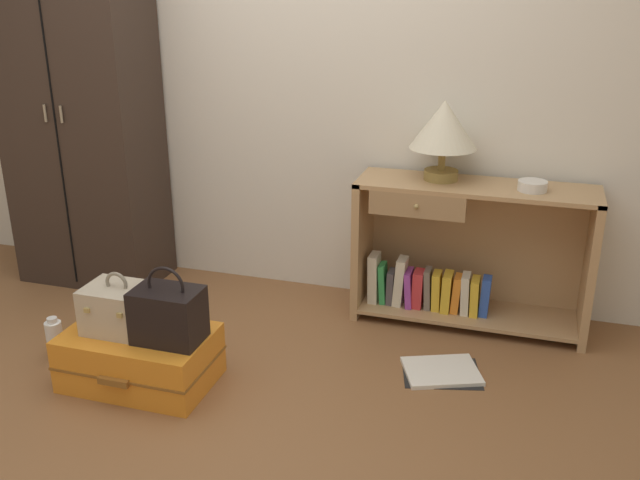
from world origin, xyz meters
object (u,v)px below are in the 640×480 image
wardrobe (80,106)px  bottle (55,340)px  table_lamp (444,127)px  suitcase_large (140,357)px  bookshelf (462,257)px  bowl (532,186)px  train_case (119,308)px  handbag (168,314)px  open_book_on_floor (441,371)px

wardrobe → bottle: wardrobe is taller
table_lamp → suitcase_large: bearing=-137.2°
bookshelf → table_lamp: bearing=171.1°
bookshelf → bottle: bearing=-151.0°
bowl → train_case: 1.99m
table_lamp → handbag: (-0.97, -1.07, -0.65)m
wardrobe → open_book_on_floor: wardrobe is taller
suitcase_large → handbag: (0.17, -0.01, 0.24)m
bookshelf → suitcase_large: (-1.28, -1.04, -0.23)m
table_lamp → bottle: 2.12m
bowl → train_case: size_ratio=0.48×
suitcase_large → wardrobe: bearing=131.5°
suitcase_large → bottle: bearing=173.1°
table_lamp → wardrobe: bearing=-177.8°
bookshelf → wardrobe: bearing=-178.5°
train_case → table_lamp: bearing=40.7°
handbag → open_book_on_floor: 1.26m
open_book_on_floor → handbag: bearing=-156.6°
table_lamp → bowl: table_lamp is taller
wardrobe → suitcase_large: bearing=-48.5°
handbag → bottle: bearing=173.7°
wardrobe → bowl: bearing=0.4°
wardrobe → bottle: bearing=-67.8°
bottle → bookshelf: bearing=29.0°
handbag → wardrobe: bearing=136.1°
wardrobe → open_book_on_floor: bearing=-13.6°
bottle → bowl: bearing=24.3°
train_case → bookshelf: bearing=37.2°
train_case → open_book_on_floor: size_ratio=0.71×
bowl → open_book_on_floor: bearing=-120.2°
wardrobe → bottle: 1.36m
train_case → bottle: 0.48m
wardrobe → bowl: 2.46m
bookshelf → table_lamp: 0.67m
table_lamp → open_book_on_floor: bearing=-77.4°
bowl → handbag: size_ratio=0.41×
wardrobe → bookshelf: (2.14, 0.06, -0.67)m
wardrobe → bowl: wardrobe is taller
wardrobe → bottle: size_ratio=9.54×
table_lamp → open_book_on_floor: (0.13, -0.59, -1.00)m
bowl → train_case: bearing=-149.3°
handbag → open_book_on_floor: (1.11, 0.48, -0.36)m
bottle → open_book_on_floor: (1.77, 0.41, -0.09)m
bowl → open_book_on_floor: (-0.31, -0.53, -0.76)m
table_lamp → bottle: table_lamp is taller
open_book_on_floor → bookshelf: bearing=89.8°
handbag → open_book_on_floor: size_ratio=0.84×
open_book_on_floor → wardrobe: bearing=166.4°
train_case → handbag: 0.25m
wardrobe → table_lamp: 2.01m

